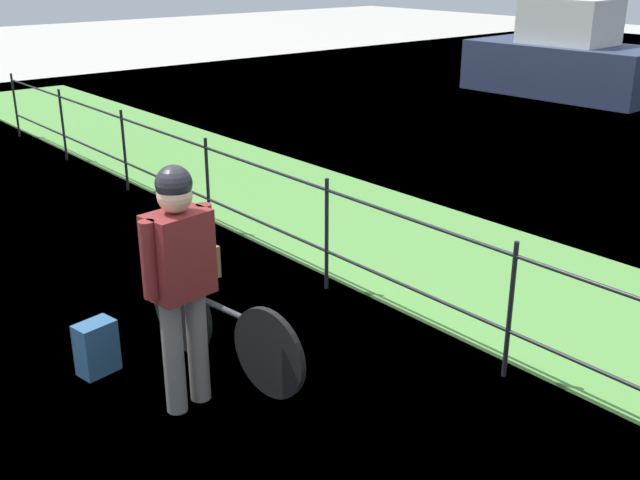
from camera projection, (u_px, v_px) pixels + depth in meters
ground_plane at (193, 416)px, 5.00m from camera, size 60.00×60.00×0.00m
grass_strip at (508, 282)px, 7.02m from camera, size 27.00×2.40×0.03m
iron_fence at (408, 258)px, 5.99m from camera, size 18.04×0.04×1.05m
bicycle_main at (222, 328)px, 5.44m from camera, size 1.60×0.28×0.66m
wooden_crate at (188, 261)px, 5.50m from camera, size 0.41×0.34×0.24m
terrier_dog at (189, 236)px, 5.41m from camera, size 0.32×0.18×0.18m
cyclist_person at (180, 269)px, 4.79m from camera, size 0.31×0.54×1.68m
backpack_on_paving at (97, 348)px, 5.47m from camera, size 0.23×0.31×0.40m
moored_boat_near at (565, 59)px, 16.19m from camera, size 4.14×2.08×3.61m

